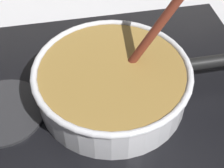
{
  "coord_description": "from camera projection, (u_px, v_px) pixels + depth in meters",
  "views": [
    {
      "loc": [
        -0.11,
        -0.26,
        0.46
      ],
      "look_at": [
        -0.03,
        0.11,
        0.05
      ],
      "focal_mm": 53.23,
      "sensor_mm": 36.0,
      "label": 1
    }
  ],
  "objects": [
    {
      "name": "cooking_pan",
      "position": [
        113.0,
        82.0,
        0.56
      ],
      "size": [
        0.38,
        0.26,
        0.27
      ],
      "color": "silver",
      "rests_on": "hob_plate"
    },
    {
      "name": "ground",
      "position": [
        145.0,
        157.0,
        0.54
      ],
      "size": [
        2.4,
        1.6,
        0.04
      ],
      "primitive_type": "cube",
      "color": "#B7B7BC"
    },
    {
      "name": "hob_plate",
      "position": [
        112.0,
        99.0,
        0.59
      ],
      "size": [
        0.56,
        0.48,
        0.01
      ],
      "primitive_type": "cube",
      "color": "black",
      "rests_on": "ground"
    },
    {
      "name": "burner_ring",
      "position": [
        112.0,
        95.0,
        0.58
      ],
      "size": [
        0.19,
        0.19,
        0.01
      ],
      "primitive_type": "torus",
      "color": "#592D0C",
      "rests_on": "hob_plate"
    },
    {
      "name": "spare_burner",
      "position": [
        3.0,
        112.0,
        0.56
      ],
      "size": [
        0.14,
        0.14,
        0.01
      ],
      "primitive_type": "cylinder",
      "color": "#262628",
      "rests_on": "hob_plate"
    }
  ]
}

